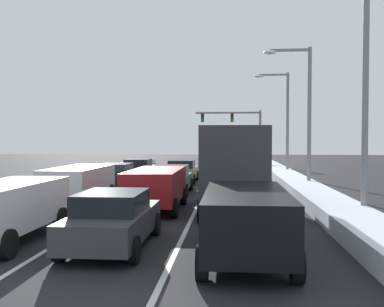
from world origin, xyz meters
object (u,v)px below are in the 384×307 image
object	(u,v)px
suv_red_center_lane_second	(156,186)
street_lamp_right_mid	(303,105)
sedan_tan_center_lane_fourth	(182,171)
traffic_light_gantry	(240,125)
suv_maroon_right_lane_third	(232,172)
sedan_green_center_lane_third	(172,179)
sedan_charcoal_center_lane_nearest	(113,219)
suv_white_left_lane_nearest	(4,207)
box_truck_right_lane_second	(234,164)
suv_silver_left_lane_second	(79,182)
sedan_black_left_lane_third	(116,176)
street_lamp_right_far	(283,114)
suv_black_right_lane_nearest	(246,218)
street_lamp_right_near	(355,80)
suv_gray_right_lane_fourth	(231,165)
sedan_navy_left_lane_fourth	(139,169)

from	to	relation	value
suv_red_center_lane_second	street_lamp_right_mid	world-z (taller)	street_lamp_right_mid
sedan_tan_center_lane_fourth	traffic_light_gantry	xyz separation A→B (m)	(4.36, 21.47, 3.73)
suv_maroon_right_lane_third	suv_red_center_lane_second	world-z (taller)	same
sedan_green_center_lane_third	street_lamp_right_mid	size ratio (longest dim) A/B	0.56
sedan_charcoal_center_lane_nearest	suv_white_left_lane_nearest	size ratio (longest dim) A/B	0.92
box_truck_right_lane_second	suv_white_left_lane_nearest	xyz separation A→B (m)	(-6.48, -5.80, -0.88)
sedan_green_center_lane_third	suv_silver_left_lane_second	bearing A→B (deg)	-128.61
suv_red_center_lane_second	suv_silver_left_lane_second	distance (m)	3.84
sedan_charcoal_center_lane_nearest	street_lamp_right_mid	size ratio (longest dim) A/B	0.56
sedan_charcoal_center_lane_nearest	sedan_black_left_lane_third	bearing A→B (deg)	104.21
sedan_green_center_lane_third	street_lamp_right_far	bearing A→B (deg)	57.28
suv_black_right_lane_nearest	suv_maroon_right_lane_third	size ratio (longest dim) A/B	1.00
suv_black_right_lane_nearest	sedan_tan_center_lane_fourth	xyz separation A→B (m)	(-3.57, 19.03, -0.25)
traffic_light_gantry	suv_maroon_right_lane_third	bearing A→B (deg)	-92.27
suv_black_right_lane_nearest	suv_maroon_right_lane_third	world-z (taller)	same
street_lamp_right_near	street_lamp_right_mid	world-z (taller)	street_lamp_right_near
box_truck_right_lane_second	sedan_tan_center_lane_fourth	world-z (taller)	box_truck_right_lane_second
suv_white_left_lane_nearest	suv_silver_left_lane_second	world-z (taller)	same
suv_gray_right_lane_fourth	suv_silver_left_lane_second	xyz separation A→B (m)	(-6.77, -13.65, 0.00)
sedan_charcoal_center_lane_nearest	sedan_green_center_lane_third	world-z (taller)	same
suv_maroon_right_lane_third	sedan_tan_center_lane_fourth	distance (m)	5.14
suv_maroon_right_lane_third	traffic_light_gantry	world-z (taller)	traffic_light_gantry
sedan_green_center_lane_third	street_lamp_right_near	xyz separation A→B (m)	(7.40, -7.66, 4.19)
suv_silver_left_lane_second	sedan_navy_left_lane_fourth	bearing A→B (deg)	88.90
sedan_tan_center_lane_fourth	suv_white_left_lane_nearest	world-z (taller)	suv_white_left_lane_nearest
suv_black_right_lane_nearest	suv_white_left_lane_nearest	world-z (taller)	same
suv_maroon_right_lane_third	suv_gray_right_lane_fourth	bearing A→B (deg)	90.40
suv_gray_right_lane_fourth	sedan_tan_center_lane_fourth	bearing A→B (deg)	-137.60
sedan_tan_center_lane_fourth	suv_silver_left_lane_second	xyz separation A→B (m)	(-3.46, -10.63, 0.25)
sedan_green_center_lane_third	suv_red_center_lane_second	bearing A→B (deg)	-89.24
street_lamp_right_near	suv_maroon_right_lane_third	bearing A→B (deg)	112.64
traffic_light_gantry	sedan_green_center_lane_third	bearing A→B (deg)	-98.76
suv_maroon_right_lane_third	street_lamp_right_near	bearing A→B (deg)	-67.36
suv_white_left_lane_nearest	suv_black_right_lane_nearest	bearing A→B (deg)	-10.35
street_lamp_right_mid	street_lamp_right_far	bearing A→B (deg)	89.88
suv_white_left_lane_nearest	suv_red_center_lane_second	bearing A→B (deg)	60.93
sedan_charcoal_center_lane_nearest	sedan_navy_left_lane_fourth	size ratio (longest dim) A/B	1.00
suv_red_center_lane_second	sedan_tan_center_lane_fourth	world-z (taller)	suv_red_center_lane_second
street_lamp_right_far	suv_black_right_lane_nearest	bearing A→B (deg)	-98.78
suv_silver_left_lane_second	suv_maroon_right_lane_third	bearing A→B (deg)	44.71
street_lamp_right_far	suv_gray_right_lane_fourth	bearing A→B (deg)	-153.47
suv_gray_right_lane_fourth	traffic_light_gantry	world-z (taller)	traffic_light_gantry
sedan_charcoal_center_lane_nearest	suv_black_right_lane_nearest	bearing A→B (deg)	-14.93
sedan_charcoal_center_lane_nearest	sedan_navy_left_lane_fourth	xyz separation A→B (m)	(-3.30, 19.37, 0.00)
suv_gray_right_lane_fourth	suv_white_left_lane_nearest	size ratio (longest dim) A/B	1.00
suv_black_right_lane_nearest	sedan_green_center_lane_third	distance (m)	13.33
street_lamp_right_near	suv_silver_left_lane_second	bearing A→B (deg)	163.76
sedan_black_left_lane_third	street_lamp_right_mid	distance (m)	11.35
box_truck_right_lane_second	suv_maroon_right_lane_third	xyz separation A→B (m)	(0.01, 8.13, -0.88)
sedan_charcoal_center_lane_nearest	sedan_green_center_lane_third	size ratio (longest dim) A/B	1.00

